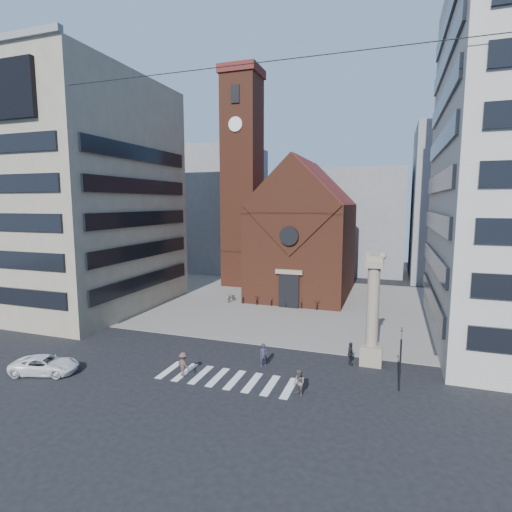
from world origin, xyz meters
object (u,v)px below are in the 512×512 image
at_px(pedestrian_2, 350,354).
at_px(scooter_0, 232,297).
at_px(traffic_light, 400,357).
at_px(pedestrian_0, 264,355).
at_px(white_car, 45,365).
at_px(lion_column, 372,320).
at_px(pedestrian_1, 299,383).

height_order(pedestrian_2, scooter_0, pedestrian_2).
distance_m(traffic_light, pedestrian_0, 9.75).
xyz_separation_m(white_car, pedestrian_0, (14.54, 6.32, 0.24)).
bearing_deg(scooter_0, pedestrian_2, -38.30).
distance_m(lion_column, pedestrian_1, 8.33).
distance_m(lion_column, pedestrian_0, 8.63).
bearing_deg(lion_column, pedestrian_0, -157.67).
bearing_deg(white_car, traffic_light, -94.18).
distance_m(traffic_light, white_car, 24.82).
relative_size(traffic_light, pedestrian_1, 2.53).
relative_size(white_car, pedestrian_0, 2.62).
xyz_separation_m(lion_column, traffic_light, (1.99, -4.00, -1.17)).
bearing_deg(traffic_light, pedestrian_1, -155.25).
height_order(traffic_light, pedestrian_0, traffic_light).
height_order(lion_column, pedestrian_1, lion_column).
bearing_deg(white_car, scooter_0, -27.98).
height_order(lion_column, traffic_light, lion_column).
distance_m(pedestrian_0, scooter_0, 20.14).
bearing_deg(scooter_0, lion_column, -34.37).
height_order(pedestrian_0, pedestrian_2, pedestrian_2).
xyz_separation_m(pedestrian_0, pedestrian_1, (3.56, -3.66, -0.03)).
bearing_deg(pedestrian_0, white_car, 165.13).
distance_m(traffic_light, scooter_0, 26.86).
bearing_deg(pedestrian_0, pedestrian_1, -84.20).
distance_m(pedestrian_1, scooter_0, 25.10).
bearing_deg(pedestrian_1, traffic_light, 67.35).
height_order(traffic_light, pedestrian_2, traffic_light).
height_order(lion_column, pedestrian_2, lion_column).
height_order(traffic_light, pedestrian_1, traffic_light).
xyz_separation_m(lion_column, pedestrian_0, (-7.62, -3.13, -2.58)).
bearing_deg(lion_column, traffic_light, -63.54).
height_order(lion_column, pedestrian_0, lion_column).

